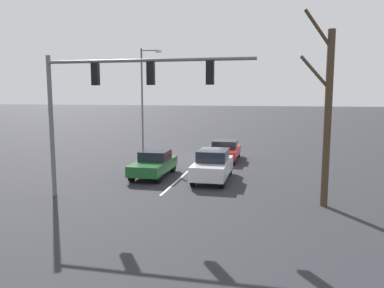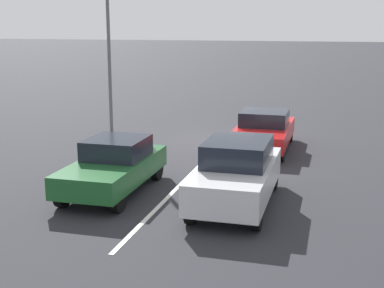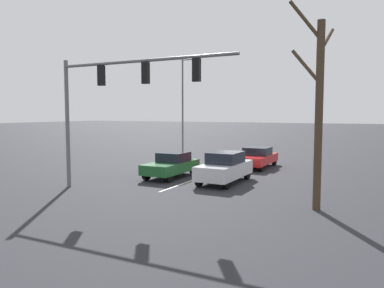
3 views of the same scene
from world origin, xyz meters
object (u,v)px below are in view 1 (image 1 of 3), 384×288
object	(u,v)px
car_red_leftlane_second	(225,150)
bare_tree_near	(327,110)
car_darkgreen_midlane_front	(154,164)
street_lamp_right_shoulder	(144,95)
car_silver_leftlane_front	(213,165)
traffic_signal_gantry	(112,91)

from	to	relation	value
car_red_leftlane_second	bare_tree_near	xyz separation A→B (m)	(-5.50, 9.96, 3.33)
car_darkgreen_midlane_front	bare_tree_near	world-z (taller)	bare_tree_near
car_red_leftlane_second	bare_tree_near	distance (m)	11.86
street_lamp_right_shoulder	car_silver_leftlane_front	bearing A→B (deg)	130.50
traffic_signal_gantry	car_darkgreen_midlane_front	bearing A→B (deg)	-92.73
car_silver_leftlane_front	street_lamp_right_shoulder	bearing A→B (deg)	-49.50
car_red_leftlane_second	street_lamp_right_shoulder	distance (m)	7.79
car_darkgreen_midlane_front	traffic_signal_gantry	distance (m)	6.37
car_darkgreen_midlane_front	street_lamp_right_shoulder	distance (m)	9.22
car_red_leftlane_second	bare_tree_near	bearing A→B (deg)	118.89
car_silver_leftlane_front	car_darkgreen_midlane_front	distance (m)	3.45
car_red_leftlane_second	street_lamp_right_shoulder	size ratio (longest dim) A/B	0.54
car_darkgreen_midlane_front	car_red_leftlane_second	world-z (taller)	car_darkgreen_midlane_front
car_silver_leftlane_front	street_lamp_right_shoulder	world-z (taller)	street_lamp_right_shoulder
car_darkgreen_midlane_front	bare_tree_near	xyz separation A→B (m)	(-8.76, 3.83, 3.30)
car_darkgreen_midlane_front	car_red_leftlane_second	distance (m)	6.94
traffic_signal_gantry	street_lamp_right_shoulder	world-z (taller)	street_lamp_right_shoulder
car_darkgreen_midlane_front	car_red_leftlane_second	size ratio (longest dim) A/B	0.93
car_silver_leftlane_front	street_lamp_right_shoulder	size ratio (longest dim) A/B	0.53
car_darkgreen_midlane_front	traffic_signal_gantry	xyz separation A→B (m)	(0.23, 4.87, 4.10)
bare_tree_near	traffic_signal_gantry	bearing A→B (deg)	6.59
bare_tree_near	car_darkgreen_midlane_front	bearing A→B (deg)	-23.63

